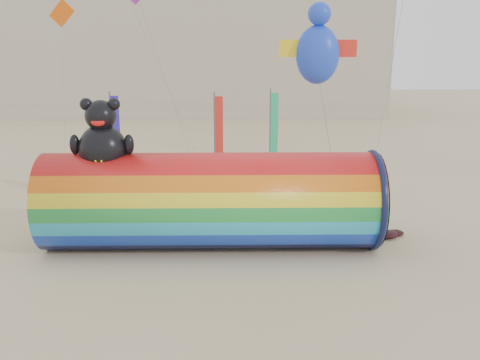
{
  "coord_description": "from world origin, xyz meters",
  "views": [
    {
      "loc": [
        0.13,
        -21.87,
        8.36
      ],
      "look_at": [
        0.5,
        1.5,
        2.4
      ],
      "focal_mm": 40.0,
      "sensor_mm": 36.0,
      "label": 1
    }
  ],
  "objects_px": {
    "hotel_building": "(132,28)",
    "kite_handler": "(348,209)",
    "fabric_bundle": "(374,232)",
    "windsock_assembly": "(210,198)"
  },
  "relations": [
    {
      "from": "hotel_building",
      "to": "fabric_bundle",
      "type": "relative_size",
      "value": 23.06
    },
    {
      "from": "fabric_bundle",
      "to": "hotel_building",
      "type": "bearing_deg",
      "value": 112.2
    },
    {
      "from": "windsock_assembly",
      "to": "kite_handler",
      "type": "relative_size",
      "value": 8.66
    },
    {
      "from": "hotel_building",
      "to": "kite_handler",
      "type": "height_order",
      "value": "hotel_building"
    },
    {
      "from": "windsock_assembly",
      "to": "fabric_bundle",
      "type": "relative_size",
      "value": 5.29
    },
    {
      "from": "kite_handler",
      "to": "fabric_bundle",
      "type": "bearing_deg",
      "value": 120.49
    },
    {
      "from": "windsock_assembly",
      "to": "fabric_bundle",
      "type": "xyz_separation_m",
      "value": [
        7.26,
        1.06,
        -1.95
      ]
    },
    {
      "from": "windsock_assembly",
      "to": "fabric_bundle",
      "type": "height_order",
      "value": "windsock_assembly"
    },
    {
      "from": "hotel_building",
      "to": "windsock_assembly",
      "type": "distance_m",
      "value": 48.42
    },
    {
      "from": "hotel_building",
      "to": "fabric_bundle",
      "type": "xyz_separation_m",
      "value": [
        18.5,
        -45.32,
        -10.14
      ]
    }
  ]
}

